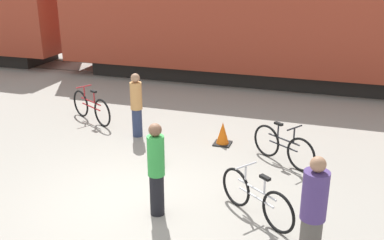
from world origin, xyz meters
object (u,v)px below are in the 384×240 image
(traffic_cone, at_px, (223,134))
(bicycle_black, at_px, (283,147))
(bicycle_silver, at_px, (256,198))
(backpack, at_px, (156,157))
(bicycle_maroon, at_px, (91,107))
(person_in_purple, at_px, (313,213))
(freight_train, at_px, (242,3))
(person_in_green, at_px, (156,169))
(person_in_tan, at_px, (136,105))

(traffic_cone, bearing_deg, bicycle_black, -22.74)
(bicycle_silver, xyz_separation_m, backpack, (-2.40, 1.43, -0.21))
(bicycle_maroon, height_order, person_in_purple, person_in_purple)
(freight_train, height_order, bicycle_maroon, freight_train)
(freight_train, xyz_separation_m, person_in_purple, (3.20, -10.01, -1.85))
(bicycle_maroon, distance_m, bicycle_silver, 6.12)
(bicycle_maroon, height_order, traffic_cone, bicycle_maroon)
(freight_train, bearing_deg, traffic_cone, -81.35)
(bicycle_maroon, xyz_separation_m, bicycle_black, (5.25, -1.08, -0.01))
(bicycle_maroon, xyz_separation_m, person_in_purple, (6.04, -4.41, 0.46))
(bicycle_silver, bearing_deg, backpack, 149.28)
(person_in_green, bearing_deg, person_in_purple, 177.27)
(freight_train, relative_size, bicycle_silver, 28.21)
(bicycle_maroon, distance_m, person_in_tan, 1.78)
(bicycle_maroon, relative_size, person_in_tan, 1.02)
(bicycle_maroon, relative_size, backpack, 4.81)
(bicycle_black, distance_m, person_in_green, 3.30)
(person_in_green, relative_size, traffic_cone, 3.04)
(bicycle_black, bearing_deg, person_in_tan, 172.42)
(freight_train, distance_m, bicycle_maroon, 6.69)
(person_in_tan, xyz_separation_m, traffic_cone, (2.14, 0.14, -0.56))
(person_in_tan, distance_m, traffic_cone, 2.22)
(freight_train, relative_size, person_in_purple, 23.54)
(bicycle_maroon, xyz_separation_m, bicycle_silver, (5.09, -3.41, -0.02))
(freight_train, bearing_deg, bicycle_silver, -76.01)
(freight_train, xyz_separation_m, bicycle_black, (2.41, -6.68, -2.32))
(person_in_purple, relative_size, backpack, 5.03)
(bicycle_maroon, relative_size, traffic_cone, 2.97)
(backpack, bearing_deg, bicycle_black, 19.33)
(person_in_purple, bearing_deg, freight_train, 165.76)
(bicycle_maroon, xyz_separation_m, person_in_green, (3.45, -3.80, 0.46))
(bicycle_maroon, height_order, person_in_green, person_in_green)
(bicycle_silver, height_order, person_in_tan, person_in_tan)
(bicycle_black, bearing_deg, freight_train, 109.82)
(bicycle_silver, xyz_separation_m, person_in_purple, (0.95, -1.01, 0.48))
(person_in_purple, distance_m, traffic_cone, 4.60)
(bicycle_maroon, xyz_separation_m, person_in_tan, (1.62, -0.60, 0.42))
(bicycle_maroon, height_order, person_in_tan, person_in_tan)
(bicycle_black, xyz_separation_m, person_in_green, (-1.80, -2.72, 0.47))
(freight_train, distance_m, bicycle_silver, 9.57)
(bicycle_silver, xyz_separation_m, bicycle_black, (0.16, 2.33, 0.01))
(person_in_green, height_order, traffic_cone, person_in_green)
(person_in_tan, bearing_deg, freight_train, -58.01)
(person_in_purple, bearing_deg, bicycle_black, 161.39)
(person_in_green, distance_m, traffic_cone, 3.42)
(freight_train, height_order, person_in_green, freight_train)
(freight_train, relative_size, traffic_cone, 73.24)
(person_in_purple, bearing_deg, bicycle_maroon, -158.09)
(bicycle_maroon, height_order, bicycle_silver, bicycle_maroon)
(bicycle_maroon, bearing_deg, bicycle_black, -11.62)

